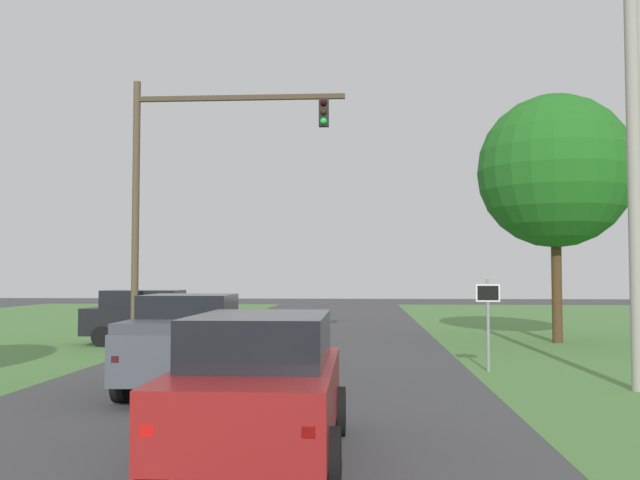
# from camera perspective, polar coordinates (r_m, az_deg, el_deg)

# --- Properties ---
(ground_plane) EXTENTS (120.00, 120.00, 0.00)m
(ground_plane) POSITION_cam_1_polar(r_m,az_deg,el_deg) (15.33, -5.18, -11.80)
(ground_plane) COLOR #424244
(red_suv_near) EXTENTS (2.25, 4.62, 1.87)m
(red_suv_near) POSITION_cam_1_polar(r_m,az_deg,el_deg) (9.72, -4.79, -11.15)
(red_suv_near) COLOR maroon
(red_suv_near) RESTS_ON ground_plane
(pickup_truck_lead) EXTENTS (2.38, 5.28, 2.00)m
(pickup_truck_lead) POSITION_cam_1_polar(r_m,az_deg,el_deg) (15.48, -10.21, -7.89)
(pickup_truck_lead) COLOR #4C515B
(pickup_truck_lead) RESTS_ON ground_plane
(traffic_light) EXTENTS (7.08, 0.40, 8.89)m
(traffic_light) POSITION_cam_1_polar(r_m,az_deg,el_deg) (24.34, -10.65, 5.16)
(traffic_light) COLOR brown
(traffic_light) RESTS_ON ground_plane
(keep_moving_sign) EXTENTS (0.60, 0.09, 2.31)m
(keep_moving_sign) POSITION_cam_1_polar(r_m,az_deg,el_deg) (18.53, 13.16, -5.58)
(keep_moving_sign) COLOR gray
(keep_moving_sign) RESTS_ON ground_plane
(oak_tree_right) EXTENTS (5.52, 5.52, 8.92)m
(oak_tree_right) POSITION_cam_1_polar(r_m,az_deg,el_deg) (27.33, 18.11, 5.19)
(oak_tree_right) COLOR #4C351E
(oak_tree_right) RESTS_ON ground_plane
(crossing_suv_far) EXTENTS (4.39, 2.08, 1.88)m
(crossing_suv_far) POSITION_cam_1_polar(r_m,az_deg,el_deg) (25.92, -13.46, -5.89)
(crossing_suv_far) COLOR black
(crossing_suv_far) RESTS_ON ground_plane
(utility_pole_right) EXTENTS (0.28, 0.28, 9.33)m
(utility_pole_right) POSITION_cam_1_polar(r_m,az_deg,el_deg) (16.54, 23.62, 5.29)
(utility_pole_right) COLOR #9E998E
(utility_pole_right) RESTS_ON ground_plane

